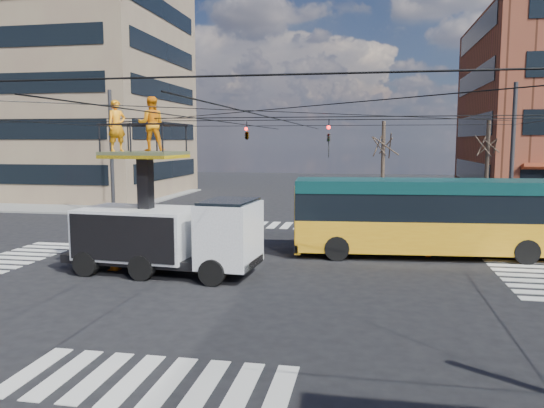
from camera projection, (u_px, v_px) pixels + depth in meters
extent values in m
plane|color=black|center=(256.00, 266.00, 20.34)|extent=(120.00, 120.00, 0.00)
cube|color=slate|center=(65.00, 198.00, 44.63)|extent=(18.00, 18.00, 0.12)
cube|color=#7D634F|center=(66.00, 23.00, 45.98)|extent=(18.00, 16.00, 30.00)
cube|color=black|center=(14.00, 174.00, 39.66)|extent=(15.30, 0.12, 1.50)
cube|color=black|center=(168.00, 170.00, 45.85)|extent=(0.12, 13.60, 1.50)
cube|color=black|center=(11.00, 129.00, 39.27)|extent=(15.30, 0.12, 1.50)
cube|color=black|center=(167.00, 131.00, 45.46)|extent=(0.12, 13.60, 1.50)
cube|color=black|center=(9.00, 83.00, 38.88)|extent=(15.30, 0.12, 1.50)
cube|color=black|center=(166.00, 91.00, 45.07)|extent=(0.12, 13.60, 1.50)
cube|color=black|center=(6.00, 37.00, 38.49)|extent=(15.30, 0.12, 1.50)
cube|color=black|center=(165.00, 51.00, 44.67)|extent=(0.12, 13.60, 1.50)
cube|color=black|center=(164.00, 10.00, 44.28)|extent=(0.12, 13.60, 1.50)
cube|color=black|center=(471.00, 171.00, 41.32)|extent=(0.12, 13.60, 1.58)
cube|color=black|center=(473.00, 126.00, 40.91)|extent=(0.12, 13.60, 1.57)
cube|color=black|center=(475.00, 80.00, 40.50)|extent=(0.12, 13.60, 1.57)
cube|color=black|center=(477.00, 33.00, 40.09)|extent=(0.12, 13.60, 1.57)
cylinder|color=#2D2D30|center=(512.00, 155.00, 29.42)|extent=(0.24, 0.24, 8.00)
cylinder|color=#2D2D30|center=(112.00, 154.00, 33.75)|extent=(0.24, 0.24, 8.00)
cylinder|color=black|center=(298.00, 126.00, 31.39)|extent=(24.00, 0.03, 0.03)
cylinder|color=black|center=(86.00, 79.00, 7.95)|extent=(24.00, 0.03, 0.03)
cylinder|color=black|center=(255.00, 111.00, 19.65)|extent=(24.02, 24.02, 0.03)
cylinder|color=black|center=(255.00, 111.00, 19.65)|extent=(24.02, 24.02, 0.03)
cylinder|color=black|center=(248.00, 118.00, 18.51)|extent=(24.00, 0.03, 0.03)
cylinder|color=black|center=(262.00, 120.00, 20.85)|extent=(24.00, 0.03, 0.03)
cylinder|color=black|center=(224.00, 122.00, 19.91)|extent=(0.03, 24.00, 0.03)
cylinder|color=black|center=(287.00, 121.00, 19.48)|extent=(0.03, 24.00, 0.03)
imported|color=black|center=(329.00, 134.00, 22.22)|extent=(0.16, 0.20, 1.00)
imported|color=black|center=(247.00, 129.00, 24.87)|extent=(0.26, 1.24, 0.50)
cylinder|color=#382B21|center=(383.00, 171.00, 32.27)|extent=(0.24, 0.24, 6.00)
cylinder|color=#382B21|center=(487.00, 172.00, 31.19)|extent=(0.24, 0.24, 6.00)
cube|color=black|center=(162.00, 258.00, 19.29)|extent=(7.16, 2.77, 0.30)
cube|color=#BCBFC0|center=(229.00, 234.00, 18.49)|extent=(1.99, 2.54, 2.20)
cube|color=black|center=(229.00, 211.00, 18.40)|extent=(1.79, 2.42, 0.80)
cube|color=#BCBFC0|center=(139.00, 232.00, 19.41)|extent=(4.39, 2.84, 1.80)
cylinder|color=black|center=(212.00, 272.00, 17.57)|extent=(0.93, 0.42, 0.90)
cylinder|color=black|center=(235.00, 258.00, 19.77)|extent=(0.93, 0.42, 0.90)
cylinder|color=black|center=(142.00, 267.00, 18.25)|extent=(0.93, 0.42, 0.90)
cylinder|color=black|center=(171.00, 254.00, 20.45)|extent=(0.93, 0.42, 0.90)
cylinder|color=black|center=(86.00, 264.00, 18.82)|extent=(0.93, 0.42, 0.90)
cylinder|color=black|center=(121.00, 251.00, 21.03)|extent=(0.93, 0.42, 0.90)
cube|color=black|center=(146.00, 194.00, 19.17)|extent=(0.49, 0.49, 2.95)
cube|color=#404429|center=(145.00, 153.00, 19.00)|extent=(2.77, 2.31, 0.12)
cube|color=yellow|center=(145.00, 156.00, 19.01)|extent=(2.77, 2.31, 0.12)
imported|color=orange|center=(117.00, 126.00, 18.89)|extent=(0.76, 0.79, 1.83)
imported|color=orange|center=(151.00, 124.00, 19.40)|extent=(1.16, 1.03, 1.99)
cube|color=orange|center=(432.00, 234.00, 22.02)|extent=(11.45, 3.56, 1.30)
cube|color=black|center=(433.00, 205.00, 21.88)|extent=(11.45, 3.51, 1.10)
cube|color=#0B3132|center=(433.00, 186.00, 21.79)|extent=(11.45, 3.56, 0.50)
cube|color=orange|center=(299.00, 217.00, 22.47)|extent=(0.46, 2.48, 2.80)
cube|color=black|center=(297.00, 243.00, 22.61)|extent=(0.37, 2.60, 0.30)
cube|color=gold|center=(301.00, 187.00, 22.32)|extent=(0.24, 1.60, 0.35)
cylinder|color=black|center=(337.00, 248.00, 21.28)|extent=(1.02, 0.38, 1.00)
cylinder|color=black|center=(336.00, 238.00, 23.62)|extent=(1.02, 0.38, 1.00)
cylinder|color=black|center=(526.00, 252.00, 20.58)|extent=(1.02, 0.38, 1.00)
cylinder|color=black|center=(506.00, 241.00, 22.92)|extent=(1.02, 0.38, 1.00)
cone|color=orange|center=(114.00, 261.00, 19.77)|extent=(0.36, 0.36, 0.63)
imported|color=#FD5310|center=(157.00, 238.00, 20.76)|extent=(0.92, 1.27, 2.01)
imported|color=#D74B0D|center=(428.00, 236.00, 22.00)|extent=(0.71, 1.14, 1.70)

